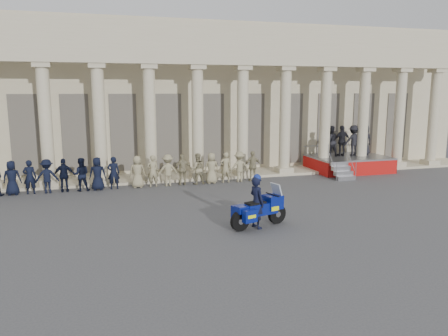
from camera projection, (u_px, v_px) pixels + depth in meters
ground at (210, 222)px, 16.62m from camera, size 90.00×90.00×0.00m
building at (158, 97)px, 29.80m from camera, size 40.00×12.50×9.00m
officer_rank at (84, 174)px, 21.63m from camera, size 18.62×0.63×1.66m
reviewing_stand at (348, 147)px, 26.90m from camera, size 4.60×4.32×2.82m
motorcycle at (260, 209)px, 15.86m from camera, size 2.36×1.28×1.55m
rider at (257, 201)px, 15.73m from camera, size 0.63×0.79×1.99m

